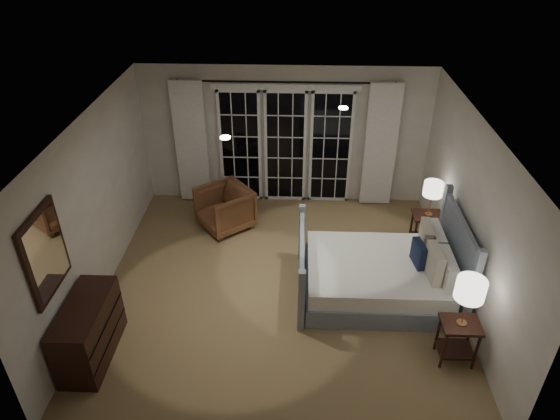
{
  "coord_description": "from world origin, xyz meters",
  "views": [
    {
      "loc": [
        0.23,
        -5.59,
        4.78
      ],
      "look_at": [
        -0.01,
        0.38,
        1.05
      ],
      "focal_mm": 32.0,
      "sensor_mm": 36.0,
      "label": 1
    }
  ],
  "objects_px": {
    "bed": "(381,275)",
    "armchair": "(225,208)",
    "nightstand_left": "(458,336)",
    "lamp_right": "(433,189)",
    "lamp_left": "(470,290)",
    "dresser": "(89,331)",
    "nightstand_right": "(426,226)"
  },
  "relations": [
    {
      "from": "nightstand_left",
      "to": "armchair",
      "type": "height_order",
      "value": "armchair"
    },
    {
      "from": "bed",
      "to": "lamp_left",
      "type": "xyz_separation_m",
      "value": [
        0.75,
        -1.19,
        0.79
      ]
    },
    {
      "from": "nightstand_left",
      "to": "lamp_right",
      "type": "relative_size",
      "value": 1.03
    },
    {
      "from": "lamp_left",
      "to": "armchair",
      "type": "distance_m",
      "value": 4.27
    },
    {
      "from": "nightstand_left",
      "to": "nightstand_right",
      "type": "xyz_separation_m",
      "value": [
        0.11,
        2.33,
        0.01
      ]
    },
    {
      "from": "nightstand_left",
      "to": "armchair",
      "type": "distance_m",
      "value": 4.21
    },
    {
      "from": "lamp_right",
      "to": "lamp_left",
      "type": "bearing_deg",
      "value": -92.61
    },
    {
      "from": "nightstand_right",
      "to": "lamp_left",
      "type": "relative_size",
      "value": 0.94
    },
    {
      "from": "dresser",
      "to": "armchair",
      "type": "bearing_deg",
      "value": 66.69
    },
    {
      "from": "bed",
      "to": "nightstand_left",
      "type": "distance_m",
      "value": 1.41
    },
    {
      "from": "armchair",
      "to": "lamp_right",
      "type": "bearing_deg",
      "value": 43.89
    },
    {
      "from": "lamp_left",
      "to": "armchair",
      "type": "height_order",
      "value": "lamp_left"
    },
    {
      "from": "lamp_right",
      "to": "bed",
      "type": "bearing_deg",
      "value": -126.98
    },
    {
      "from": "lamp_left",
      "to": "bed",
      "type": "bearing_deg",
      "value": 122.4
    },
    {
      "from": "bed",
      "to": "nightstand_right",
      "type": "xyz_separation_m",
      "value": [
        0.86,
        1.14,
        0.08
      ]
    },
    {
      "from": "nightstand_right",
      "to": "lamp_left",
      "type": "height_order",
      "value": "lamp_left"
    },
    {
      "from": "dresser",
      "to": "nightstand_right",
      "type": "bearing_deg",
      "value": 28.43
    },
    {
      "from": "bed",
      "to": "armchair",
      "type": "xyz_separation_m",
      "value": [
        -2.4,
        1.59,
        0.05
      ]
    },
    {
      "from": "lamp_left",
      "to": "dresser",
      "type": "bearing_deg",
      "value": -178.58
    },
    {
      "from": "lamp_left",
      "to": "armchair",
      "type": "relative_size",
      "value": 0.8
    },
    {
      "from": "nightstand_left",
      "to": "dresser",
      "type": "distance_m",
      "value": 4.4
    },
    {
      "from": "nightstand_left",
      "to": "nightstand_right",
      "type": "distance_m",
      "value": 2.33
    },
    {
      "from": "nightstand_right",
      "to": "lamp_right",
      "type": "height_order",
      "value": "lamp_right"
    },
    {
      "from": "bed",
      "to": "armchair",
      "type": "height_order",
      "value": "bed"
    },
    {
      "from": "bed",
      "to": "armchair",
      "type": "relative_size",
      "value": 2.66
    },
    {
      "from": "armchair",
      "to": "dresser",
      "type": "bearing_deg",
      "value": -61.6
    },
    {
      "from": "nightstand_left",
      "to": "lamp_right",
      "type": "height_order",
      "value": "lamp_right"
    },
    {
      "from": "dresser",
      "to": "lamp_right",
      "type": "bearing_deg",
      "value": 28.43
    },
    {
      "from": "bed",
      "to": "nightstand_left",
      "type": "xyz_separation_m",
      "value": [
        0.75,
        -1.19,
        0.06
      ]
    },
    {
      "from": "nightstand_right",
      "to": "dresser",
      "type": "distance_m",
      "value": 5.13
    },
    {
      "from": "bed",
      "to": "lamp_left",
      "type": "distance_m",
      "value": 1.61
    },
    {
      "from": "armchair",
      "to": "dresser",
      "type": "xyz_separation_m",
      "value": [
        -1.24,
        -2.89,
        0.03
      ]
    }
  ]
}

